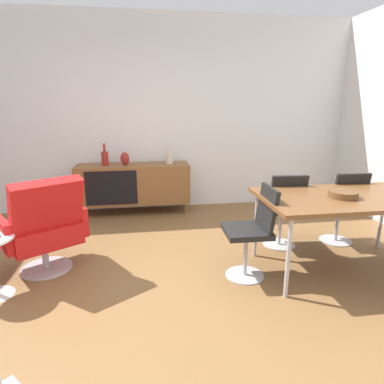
% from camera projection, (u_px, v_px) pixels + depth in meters
% --- Properties ---
extents(ground_plane, '(8.32, 8.32, 0.00)m').
position_uv_depth(ground_plane, '(151.00, 298.00, 2.75)').
color(ground_plane, brown).
extents(wall_back, '(6.80, 0.12, 2.80)m').
position_uv_depth(wall_back, '(142.00, 115.00, 4.87)').
color(wall_back, white).
rests_on(wall_back, ground_plane).
extents(sideboard, '(1.60, 0.45, 0.72)m').
position_uv_depth(sideboard, '(134.00, 184.00, 4.81)').
color(sideboard, brown).
rests_on(sideboard, ground_plane).
extents(vase_cobalt, '(0.10, 0.10, 0.31)m').
position_uv_depth(vase_cobalt, '(105.00, 158.00, 4.65)').
color(vase_cobalt, maroon).
rests_on(vase_cobalt, sideboard).
extents(vase_sculptural_dark, '(0.13, 0.13, 0.18)m').
position_uv_depth(vase_sculptural_dark, '(125.00, 159.00, 4.70)').
color(vase_sculptural_dark, maroon).
rests_on(vase_sculptural_dark, sideboard).
extents(vase_ceramic_small, '(0.10, 0.10, 0.25)m').
position_uv_depth(vase_ceramic_small, '(169.00, 158.00, 4.79)').
color(vase_ceramic_small, beige).
rests_on(vase_ceramic_small, sideboard).
extents(dining_table, '(1.60, 0.90, 0.74)m').
position_uv_depth(dining_table, '(346.00, 200.00, 3.07)').
color(dining_table, brown).
rests_on(dining_table, ground_plane).
extents(wooden_bowl_on_table, '(0.26, 0.26, 0.06)m').
position_uv_depth(wooden_bowl_on_table, '(343.00, 194.00, 3.00)').
color(wooden_bowl_on_table, brown).
rests_on(wooden_bowl_on_table, dining_table).
extents(dining_chair_back_left, '(0.43, 0.45, 0.86)m').
position_uv_depth(dining_chair_back_left, '(283.00, 207.00, 3.61)').
color(dining_chair_back_left, black).
rests_on(dining_chair_back_left, ground_plane).
extents(dining_chair_near_window, '(0.43, 0.41, 0.86)m').
position_uv_depth(dining_chair_near_window, '(253.00, 229.00, 3.00)').
color(dining_chair_near_window, black).
rests_on(dining_chair_near_window, ground_plane).
extents(dining_chair_back_right, '(0.41, 0.43, 0.86)m').
position_uv_depth(dining_chair_back_right, '(343.00, 204.00, 3.72)').
color(dining_chair_back_right, black).
rests_on(dining_chair_back_right, ground_plane).
extents(lounge_chair_red, '(0.89, 0.88, 0.95)m').
position_uv_depth(lounge_chair_red, '(44.00, 226.00, 3.08)').
color(lounge_chair_red, red).
rests_on(lounge_chair_red, ground_plane).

